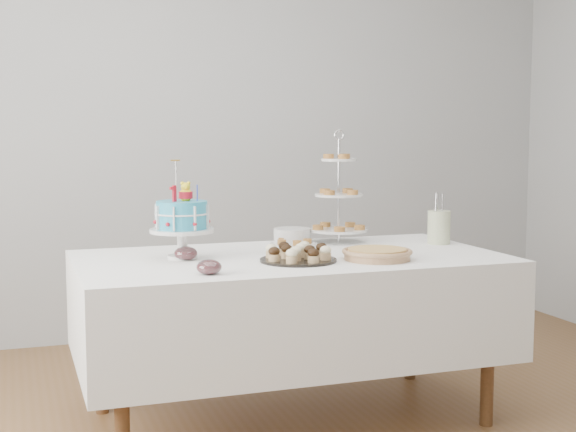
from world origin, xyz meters
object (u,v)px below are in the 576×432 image
object	(u,v)px
tiered_stand	(339,196)
utensil_pitcher	(439,226)
plate_stack	(292,236)
jam_bowl_a	(209,267)
table	(290,304)
pastry_plate	(293,243)
pie	(377,253)
cupcake_tray	(298,253)
jam_bowl_b	(186,254)
birthday_cake	(182,232)

from	to	relation	value
tiered_stand	utensil_pitcher	xyz separation A→B (m)	(0.46, -0.22, -0.15)
plate_stack	jam_bowl_a	bearing A→B (deg)	-129.36
table	pastry_plate	xyz separation A→B (m)	(0.12, 0.30, 0.24)
utensil_pitcher	pastry_plate	bearing A→B (deg)	167.16
tiered_stand	plate_stack	xyz separation A→B (m)	(-0.23, 0.06, -0.20)
pie	pastry_plate	world-z (taller)	pie
cupcake_tray	pastry_plate	bearing A→B (deg)	72.94
jam_bowl_b	pie	bearing A→B (deg)	-18.15
cupcake_tray	plate_stack	xyz separation A→B (m)	(0.17, 0.57, -0.00)
pie	tiered_stand	distance (m)	0.62
jam_bowl_a	tiered_stand	bearing A→B (deg)	39.27
jam_bowl_b	tiered_stand	bearing A→B (deg)	19.95
birthday_cake	tiered_stand	size ratio (longest dim) A/B	0.77
cupcake_tray	pastry_plate	xyz separation A→B (m)	(0.14, 0.46, -0.02)
plate_stack	pastry_plate	xyz separation A→B (m)	(-0.03, -0.10, -0.02)
jam_bowl_b	utensil_pitcher	bearing A→B (deg)	4.14
plate_stack	jam_bowl_a	size ratio (longest dim) A/B	1.87
birthday_cake	pastry_plate	world-z (taller)	birthday_cake
utensil_pitcher	jam_bowl_a	bearing A→B (deg)	-159.41
pie	table	bearing A→B (deg)	144.28
table	jam_bowl_a	xyz separation A→B (m)	(-0.46, -0.35, 0.26)
birthday_cake	utensil_pitcher	world-z (taller)	birthday_cake
table	pie	size ratio (longest dim) A/B	6.15
pie	jam_bowl_a	size ratio (longest dim) A/B	3.08
pie	tiered_stand	world-z (taller)	tiered_stand
pie	jam_bowl_a	xyz separation A→B (m)	(-0.79, -0.12, 0.00)
table	jam_bowl_b	world-z (taller)	jam_bowl_b
birthday_cake	table	bearing A→B (deg)	-25.32
table	birthday_cake	world-z (taller)	birthday_cake
pastry_plate	jam_bowl_a	bearing A→B (deg)	-132.15
table	cupcake_tray	bearing A→B (deg)	-97.02
pie	plate_stack	size ratio (longest dim) A/B	1.64
plate_stack	pastry_plate	distance (m)	0.11
pie	pastry_plate	size ratio (longest dim) A/B	1.32
table	jam_bowl_a	distance (m)	0.63
table	pastry_plate	bearing A→B (deg)	67.74
pastry_plate	birthday_cake	bearing A→B (deg)	-159.80
table	pastry_plate	size ratio (longest dim) A/B	8.10
cupcake_tray	pie	xyz separation A→B (m)	(0.35, -0.07, -0.01)
cupcake_tray	jam_bowl_a	size ratio (longest dim) A/B	3.33
pie	pastry_plate	xyz separation A→B (m)	(-0.20, 0.53, -0.01)
jam_bowl_a	plate_stack	bearing A→B (deg)	50.64
pie	jam_bowl_b	bearing A→B (deg)	161.85
tiered_stand	pastry_plate	size ratio (longest dim) A/B	2.42
birthday_cake	pie	world-z (taller)	birthday_cake
table	jam_bowl_a	size ratio (longest dim) A/B	18.95
birthday_cake	utensil_pitcher	xyz separation A→B (m)	(1.32, 0.05, -0.03)
pie	utensil_pitcher	world-z (taller)	utensil_pitcher
birthday_cake	jam_bowl_b	size ratio (longest dim) A/B	4.26
jam_bowl_b	utensil_pitcher	size ratio (longest dim) A/B	0.40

